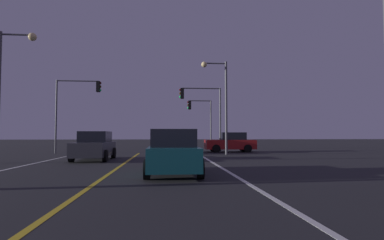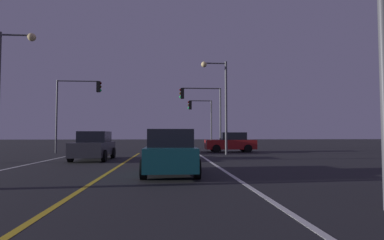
% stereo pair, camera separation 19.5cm
% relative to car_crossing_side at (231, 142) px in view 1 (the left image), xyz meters
% --- Properties ---
extents(lane_edge_right, '(0.16, 32.44, 0.01)m').
position_rel_car_crossing_side_xyz_m(lane_edge_right, '(-3.09, -17.26, -0.82)').
color(lane_edge_right, silver).
rests_on(lane_edge_right, ground).
extents(lane_center_divider, '(0.16, 32.44, 0.01)m').
position_rel_car_crossing_side_xyz_m(lane_center_divider, '(-7.78, -17.26, -0.82)').
color(lane_center_divider, gold).
rests_on(lane_center_divider, ground).
extents(car_crossing_side, '(4.30, 2.02, 1.70)m').
position_rel_car_crossing_side_xyz_m(car_crossing_side, '(0.00, 0.00, 0.00)').
color(car_crossing_side, black).
rests_on(car_crossing_side, ground).
extents(car_oncoming, '(2.02, 4.30, 1.70)m').
position_rel_car_crossing_side_xyz_m(car_oncoming, '(-9.83, -7.67, 0.00)').
color(car_oncoming, black).
rests_on(car_oncoming, ground).
extents(car_lead_same_lane, '(2.02, 4.30, 1.70)m').
position_rel_car_crossing_side_xyz_m(car_lead_same_lane, '(-5.34, -14.61, 0.00)').
color(car_lead_same_lane, black).
rests_on(car_lead_same_lane, ground).
extents(car_ahead_far, '(2.02, 4.30, 1.70)m').
position_rel_car_crossing_side_xyz_m(car_ahead_far, '(-4.95, -1.21, 0.00)').
color(car_ahead_far, black).
rests_on(car_ahead_far, ground).
extents(traffic_light_near_right, '(3.58, 0.36, 5.50)m').
position_rel_car_crossing_side_xyz_m(traffic_light_near_right, '(-2.68, -0.54, 3.28)').
color(traffic_light_near_right, '#4C4C51').
rests_on(traffic_light_near_right, ground).
extents(traffic_light_near_left, '(3.66, 0.36, 5.99)m').
position_rel_car_crossing_side_xyz_m(traffic_light_near_left, '(-12.89, -0.54, 3.62)').
color(traffic_light_near_left, '#4C4C51').
rests_on(traffic_light_near_left, ground).
extents(traffic_light_far_right, '(2.52, 0.36, 5.05)m').
position_rel_car_crossing_side_xyz_m(traffic_light_far_right, '(-2.18, 4.96, 2.92)').
color(traffic_light_far_right, '#4C4C51').
rests_on(traffic_light_far_right, ground).
extents(street_lamp_left_mid, '(1.97, 0.44, 7.04)m').
position_rel_car_crossing_side_xyz_m(street_lamp_left_mid, '(-14.02, -9.30, 3.71)').
color(street_lamp_left_mid, '#4C4C51').
rests_on(street_lamp_left_mid, ground).
extents(street_lamp_right_far, '(1.99, 0.44, 7.08)m').
position_rel_car_crossing_side_xyz_m(street_lamp_right_far, '(-1.54, -3.48, 3.74)').
color(street_lamp_right_far, '#4C4C51').
rests_on(street_lamp_right_far, ground).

